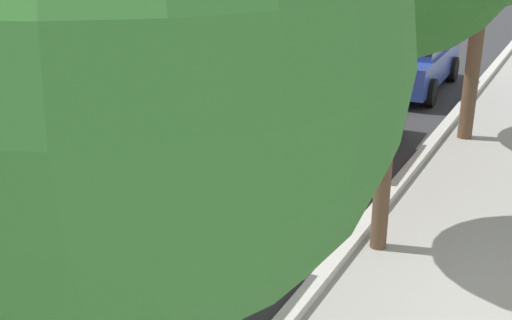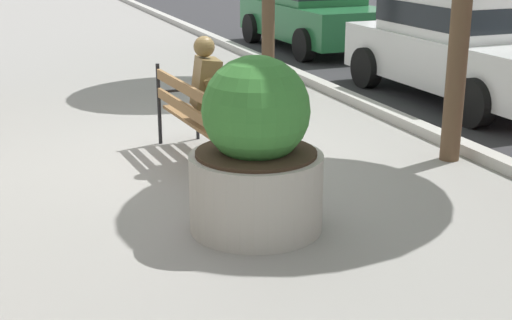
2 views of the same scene
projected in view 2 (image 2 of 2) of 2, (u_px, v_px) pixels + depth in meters
The scene contains 7 objects.
ground_plane at pixel (197, 159), 7.96m from camera, with size 80.00×80.00×0.00m, color gray.
curb_stone at pixel (423, 129), 8.93m from camera, with size 60.00×0.20×0.12m, color #B2AFA8.
park_bench at pixel (199, 114), 7.67m from camera, with size 1.83×0.66×0.95m.
bronze_statue_seated at pixel (220, 102), 7.63m from camera, with size 0.67×0.77×1.37m.
concrete_planter at pixel (256, 155), 5.92m from camera, with size 1.11×1.11×1.46m.
parked_car_green at pixel (312, 9), 15.14m from camera, with size 4.14×2.00×1.56m.
parked_car_white at pixel (464, 43), 10.51m from camera, with size 4.14×2.00×1.56m.
Camera 2 is at (7.33, -2.10, 2.39)m, focal length 50.74 mm.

